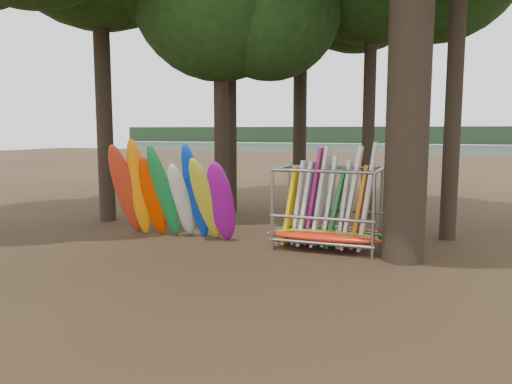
% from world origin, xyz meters
% --- Properties ---
extents(ground, '(120.00, 120.00, 0.00)m').
position_xyz_m(ground, '(0.00, 0.00, 0.00)').
color(ground, '#47331E').
rests_on(ground, ground).
extents(lake, '(160.00, 160.00, 0.00)m').
position_xyz_m(lake, '(0.00, 60.00, 0.00)').
color(lake, gray).
rests_on(lake, ground).
extents(far_shore, '(160.00, 4.00, 4.00)m').
position_xyz_m(far_shore, '(0.00, 110.00, 2.00)').
color(far_shore, black).
rests_on(far_shore, ground).
extents(kayak_row, '(4.01, 1.84, 3.10)m').
position_xyz_m(kayak_row, '(-2.14, 0.58, 1.31)').
color(kayak_row, red).
rests_on(kayak_row, ground).
extents(storage_rack, '(3.13, 1.58, 2.92)m').
position_xyz_m(storage_rack, '(2.43, 1.08, 1.04)').
color(storage_rack, gray).
rests_on(storage_rack, ground).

